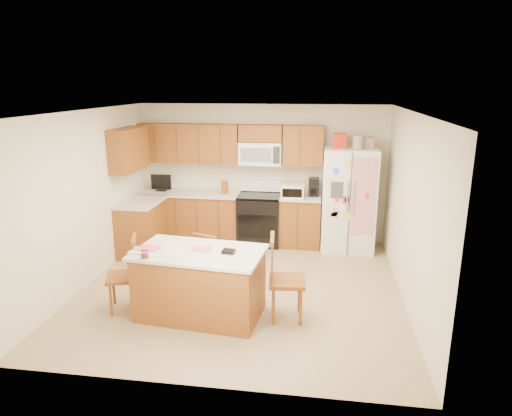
% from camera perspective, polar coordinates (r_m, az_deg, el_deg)
% --- Properties ---
extents(ground, '(4.50, 4.50, 0.00)m').
position_cam_1_polar(ground, '(6.70, -1.84, -9.92)').
color(ground, '#877557').
rests_on(ground, ground).
extents(room_shell, '(4.60, 4.60, 2.52)m').
position_cam_1_polar(room_shell, '(6.22, -1.95, 2.17)').
color(room_shell, beige).
rests_on(room_shell, ground).
extents(cabinetry, '(3.36, 1.56, 2.15)m').
position_cam_1_polar(cabinetry, '(8.25, -6.44, 1.64)').
color(cabinetry, '#91551C').
rests_on(cabinetry, ground).
extents(stove, '(0.76, 0.65, 1.13)m').
position_cam_1_polar(stove, '(8.32, 0.46, -1.30)').
color(stove, black).
rests_on(stove, ground).
extents(refrigerator, '(0.90, 0.79, 2.04)m').
position_cam_1_polar(refrigerator, '(8.08, 11.50, 1.18)').
color(refrigerator, white).
rests_on(refrigerator, ground).
extents(island, '(1.67, 1.08, 0.95)m').
position_cam_1_polar(island, '(5.84, -7.02, -9.26)').
color(island, '#91551C').
rests_on(island, ground).
extents(windsor_chair_left, '(0.52, 0.53, 0.98)m').
position_cam_1_polar(windsor_chair_left, '(6.17, -16.06, -8.16)').
color(windsor_chair_left, '#91551C').
rests_on(windsor_chair_left, ground).
extents(windsor_chair_back, '(0.48, 0.47, 0.89)m').
position_cam_1_polar(windsor_chair_back, '(6.45, -5.70, -6.97)').
color(windsor_chair_back, '#91551C').
rests_on(windsor_chair_back, ground).
extents(windsor_chair_right, '(0.48, 0.50, 1.07)m').
position_cam_1_polar(windsor_chair_right, '(5.71, 3.61, -8.98)').
color(windsor_chair_right, '#91551C').
rests_on(windsor_chair_right, ground).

